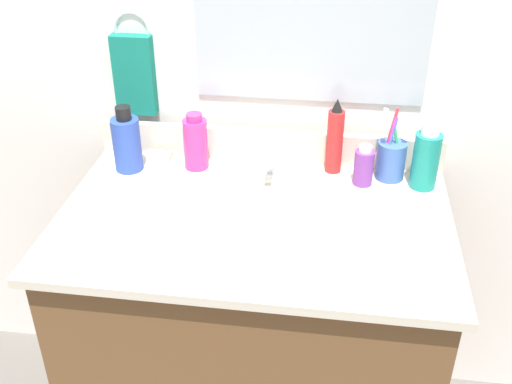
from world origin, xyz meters
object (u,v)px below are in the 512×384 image
bottle_spray_red (335,139)px  bottle_shampoo_blue (127,143)px  faucet (271,168)px  bottle_cream_purple (364,166)px  bottle_soap_pink (196,143)px  hand_towel (134,75)px  soap_bar (160,157)px  cup_blue_plastic (391,159)px  bottle_mouthwash_teal (426,158)px

bottle_spray_red → bottle_shampoo_blue: bearing=-173.2°
faucet → bottle_cream_purple: bearing=-0.2°
faucet → bottle_soap_pink: (-0.21, 0.03, 0.05)m
hand_towel → bottle_shampoo_blue: bearing=-88.3°
bottle_cream_purple → soap_bar: bottle_cream_purple is taller
bottle_soap_pink → cup_blue_plastic: (0.52, 0.01, -0.02)m
bottle_soap_pink → bottle_mouthwash_teal: (0.60, -0.02, 0.01)m
bottle_soap_pink → bottle_spray_red: 0.37m
faucet → soap_bar: size_ratio=2.50×
bottle_mouthwash_teal → bottle_spray_red: 0.24m
faucet → soap_bar: 0.32m
bottle_soap_pink → bottle_shampoo_blue: bearing=-168.8°
bottle_mouthwash_teal → soap_bar: size_ratio=2.84×
bottle_soap_pink → bottle_mouthwash_teal: 0.60m
bottle_soap_pink → bottle_cream_purple: size_ratio=1.44×
hand_towel → bottle_shampoo_blue: (0.00, -0.13, -0.14)m
bottle_mouthwash_teal → cup_blue_plastic: 0.09m
soap_bar → bottle_soap_pink: bearing=-8.6°
bottle_spray_red → bottle_cream_purple: bearing=-36.6°
bottle_cream_purple → bottle_spray_red: (-0.08, 0.06, 0.05)m
hand_towel → soap_bar: bearing=-44.8°
bottle_mouthwash_teal → faucet: bearing=-178.9°
faucet → bottle_spray_red: bearing=19.7°
bottle_spray_red → faucet: bearing=-160.3°
hand_towel → cup_blue_plastic: size_ratio=1.10×
hand_towel → bottle_shampoo_blue: size_ratio=1.21×
bottle_mouthwash_teal → soap_bar: bearing=177.0°
bottle_shampoo_blue → cup_blue_plastic: bearing=4.0°
faucet → bottle_cream_purple: (0.24, -0.00, 0.02)m
bottle_soap_pink → soap_bar: size_ratio=2.45×
bottle_soap_pink → bottle_spray_red: (0.37, 0.03, 0.02)m
bottle_spray_red → cup_blue_plastic: bearing=-6.3°
bottle_cream_purple → bottle_mouthwash_teal: size_ratio=0.60×
bottle_shampoo_blue → bottle_mouthwash_teal: (0.78, 0.02, 0.00)m
bottle_mouthwash_teal → soap_bar: 0.71m
bottle_soap_pink → hand_towel: bearing=153.8°
faucet → bottle_shampoo_blue: size_ratio=0.88×
bottle_shampoo_blue → bottle_spray_red: bottle_spray_red is taller
cup_blue_plastic → bottle_spray_red: bearing=173.7°
hand_towel → cup_blue_plastic: bearing=-6.2°
hand_towel → bottle_shampoo_blue: hand_towel is taller
hand_towel → bottle_mouthwash_teal: size_ratio=1.21×
bottle_shampoo_blue → bottle_spray_red: size_ratio=0.87×
bottle_spray_red → cup_blue_plastic: (0.15, -0.02, -0.04)m
bottle_spray_red → soap_bar: size_ratio=3.27×
bottle_soap_pink → cup_blue_plastic: size_ratio=0.79×
bottle_cream_purple → bottle_shampoo_blue: bottle_shampoo_blue is taller
hand_towel → bottle_spray_red: bearing=-6.2°
bottle_mouthwash_teal → bottle_cream_purple: bearing=-177.0°
bottle_spray_red → soap_bar: (-0.48, -0.01, -0.08)m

